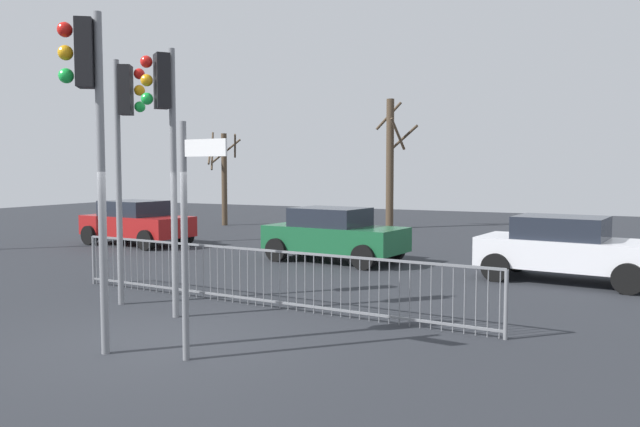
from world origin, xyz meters
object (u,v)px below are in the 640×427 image
object	(u,v)px
car_green_near	(334,234)
bare_tree_centre	(391,161)
car_red_trailing	(136,222)
bare_tree_left	(224,175)
direction_sign_post	(188,228)
car_white_far	(566,248)
traffic_light_rear_left	(88,106)
traffic_light_foreground_right	(164,122)
traffic_light_mid_right	(125,126)

from	to	relation	value
car_green_near	bare_tree_centre	size ratio (longest dim) A/B	0.73
car_red_trailing	bare_tree_left	world-z (taller)	bare_tree_left
direction_sign_post	car_white_far	world-z (taller)	direction_sign_post
traffic_light_rear_left	car_green_near	distance (m)	9.66
car_green_near	bare_tree_left	distance (m)	12.04
traffic_light_foreground_right	car_white_far	bearing A→B (deg)	-93.31
traffic_light_rear_left	car_red_trailing	distance (m)	13.04
traffic_light_mid_right	car_white_far	world-z (taller)	traffic_light_mid_right
traffic_light_foreground_right	traffic_light_mid_right	bearing A→B (deg)	15.51
traffic_light_foreground_right	car_red_trailing	xyz separation A→B (m)	(-7.71, 7.72, -2.56)
direction_sign_post	bare_tree_left	distance (m)	20.09
car_white_far	car_red_trailing	size ratio (longest dim) A/B	1.00
traffic_light_mid_right	car_red_trailing	bearing A→B (deg)	-169.33
car_white_far	bare_tree_centre	bearing A→B (deg)	134.24
car_green_near	car_red_trailing	bearing A→B (deg)	-177.74
car_green_near	bare_tree_centre	xyz separation A→B (m)	(-1.87, 9.74, 2.10)
direction_sign_post	car_red_trailing	size ratio (longest dim) A/B	0.80
traffic_light_foreground_right	bare_tree_centre	bearing A→B (deg)	-45.60
direction_sign_post	bare_tree_centre	world-z (taller)	bare_tree_centre
bare_tree_centre	traffic_light_foreground_right	bearing A→B (deg)	-83.02
direction_sign_post	car_white_far	bearing A→B (deg)	72.05
car_green_near	car_white_far	bearing A→B (deg)	1.63
direction_sign_post	car_green_near	world-z (taller)	direction_sign_post
traffic_light_foreground_right	traffic_light_mid_right	xyz separation A→B (m)	(-1.37, 0.55, -0.01)
bare_tree_left	car_red_trailing	bearing A→B (deg)	-78.09
traffic_light_rear_left	direction_sign_post	bearing A→B (deg)	-111.71
traffic_light_foreground_right	traffic_light_mid_right	world-z (taller)	traffic_light_foreground_right
traffic_light_rear_left	traffic_light_mid_right	xyz separation A→B (m)	(-1.85, 2.64, -0.07)
car_green_near	car_red_trailing	size ratio (longest dim) A/B	1.00
direction_sign_post	car_red_trailing	world-z (taller)	direction_sign_post
car_white_far	bare_tree_centre	distance (m)	13.05
traffic_light_foreground_right	direction_sign_post	distance (m)	2.98
traffic_light_rear_left	bare_tree_centre	world-z (taller)	bare_tree_centre
traffic_light_foreground_right	car_green_near	distance (m)	7.63
car_white_far	bare_tree_left	size ratio (longest dim) A/B	0.95
traffic_light_rear_left	car_white_far	world-z (taller)	traffic_light_rear_left
traffic_light_foreground_right	car_red_trailing	world-z (taller)	traffic_light_foreground_right
traffic_light_foreground_right	car_white_far	distance (m)	9.20
traffic_light_rear_left	car_white_far	xyz separation A→B (m)	(5.29, 8.79, -2.62)
traffic_light_mid_right	bare_tree_centre	bearing A→B (deg)	151.64
direction_sign_post	car_white_far	xyz separation A→B (m)	(3.93, 8.46, -1.00)
direction_sign_post	car_green_near	bearing A→B (deg)	109.84
traffic_light_rear_left	car_green_near	xyz separation A→B (m)	(-0.68, 9.28, -2.62)
bare_tree_left	traffic_light_foreground_right	bearing A→B (deg)	-58.35
bare_tree_centre	direction_sign_post	bearing A→B (deg)	-78.20
bare_tree_left	direction_sign_post	bearing A→B (deg)	-56.54
direction_sign_post	bare_tree_centre	size ratio (longest dim) A/B	0.58
traffic_light_foreground_right	traffic_light_rear_left	xyz separation A→B (m)	(0.48, -2.09, 0.06)
direction_sign_post	car_red_trailing	distance (m)	13.48
direction_sign_post	bare_tree_centre	distance (m)	19.12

